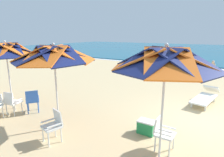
{
  "coord_description": "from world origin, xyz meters",
  "views": [
    {
      "loc": [
        0.39,
        -6.37,
        2.86
      ],
      "look_at": [
        -3.69,
        0.22,
        1.0
      ],
      "focal_mm": 30.32,
      "sensor_mm": 36.0,
      "label": 1
    }
  ],
  "objects_px": {
    "beach_umbrella_1": "(54,55)",
    "plastic_chair_4": "(12,101)",
    "beach_umbrella_0": "(166,60)",
    "plastic_chair_1": "(54,124)",
    "plastic_chair_2": "(32,100)",
    "sun_lounger_1": "(205,97)",
    "beachgoer_seated": "(213,69)",
    "beach_umbrella_2": "(6,50)",
    "plastic_chair_0": "(162,132)",
    "cooler_box": "(146,127)"
  },
  "relations": [
    {
      "from": "plastic_chair_0",
      "to": "beachgoer_seated",
      "type": "distance_m",
      "value": 11.45
    },
    {
      "from": "plastic_chair_1",
      "to": "plastic_chair_4",
      "type": "height_order",
      "value": "same"
    },
    {
      "from": "plastic_chair_1",
      "to": "plastic_chair_2",
      "type": "bearing_deg",
      "value": 157.17
    },
    {
      "from": "plastic_chair_0",
      "to": "plastic_chair_4",
      "type": "bearing_deg",
      "value": -171.93
    },
    {
      "from": "beach_umbrella_2",
      "to": "plastic_chair_0",
      "type": "bearing_deg",
      "value": 4.01
    },
    {
      "from": "plastic_chair_1",
      "to": "sun_lounger_1",
      "type": "relative_size",
      "value": 0.39
    },
    {
      "from": "beach_umbrella_1",
      "to": "plastic_chair_4",
      "type": "distance_m",
      "value": 2.77
    },
    {
      "from": "beach_umbrella_0",
      "to": "plastic_chair_0",
      "type": "bearing_deg",
      "value": 101.12
    },
    {
      "from": "plastic_chair_0",
      "to": "beach_umbrella_2",
      "type": "distance_m",
      "value": 6.04
    },
    {
      "from": "plastic_chair_1",
      "to": "plastic_chair_4",
      "type": "xyz_separation_m",
      "value": [
        -2.61,
        0.4,
        0.0
      ]
    },
    {
      "from": "plastic_chair_2",
      "to": "beach_umbrella_1",
      "type": "bearing_deg",
      "value": -10.45
    },
    {
      "from": "plastic_chair_1",
      "to": "sun_lounger_1",
      "type": "distance_m",
      "value": 6.17
    },
    {
      "from": "cooler_box",
      "to": "beachgoer_seated",
      "type": "bearing_deg",
      "value": 85.41
    },
    {
      "from": "beach_umbrella_1",
      "to": "beachgoer_seated",
      "type": "height_order",
      "value": "beach_umbrella_1"
    },
    {
      "from": "plastic_chair_1",
      "to": "cooler_box",
      "type": "distance_m",
      "value": 2.61
    },
    {
      "from": "plastic_chair_4",
      "to": "beachgoer_seated",
      "type": "height_order",
      "value": "beachgoer_seated"
    },
    {
      "from": "beach_umbrella_0",
      "to": "sun_lounger_1",
      "type": "distance_m",
      "value": 5.08
    },
    {
      "from": "plastic_chair_0",
      "to": "beach_umbrella_2",
      "type": "height_order",
      "value": "beach_umbrella_2"
    },
    {
      "from": "beach_umbrella_1",
      "to": "beach_umbrella_2",
      "type": "bearing_deg",
      "value": 177.1
    },
    {
      "from": "beach_umbrella_2",
      "to": "beachgoer_seated",
      "type": "relative_size",
      "value": 2.82
    },
    {
      "from": "beach_umbrella_1",
      "to": "plastic_chair_4",
      "type": "xyz_separation_m",
      "value": [
        -2.13,
        -0.2,
        -1.77
      ]
    },
    {
      "from": "cooler_box",
      "to": "plastic_chair_1",
      "type": "bearing_deg",
      "value": -139.37
    },
    {
      "from": "beach_umbrella_2",
      "to": "beachgoer_seated",
      "type": "distance_m",
      "value": 13.44
    },
    {
      "from": "plastic_chair_0",
      "to": "plastic_chair_4",
      "type": "relative_size",
      "value": 1.0
    },
    {
      "from": "beach_umbrella_0",
      "to": "plastic_chair_1",
      "type": "height_order",
      "value": "beach_umbrella_0"
    },
    {
      "from": "beach_umbrella_0",
      "to": "beachgoer_seated",
      "type": "bearing_deg",
      "value": 89.24
    },
    {
      "from": "sun_lounger_1",
      "to": "plastic_chair_2",
      "type": "bearing_deg",
      "value": -140.25
    },
    {
      "from": "plastic_chair_2",
      "to": "sun_lounger_1",
      "type": "height_order",
      "value": "plastic_chair_2"
    },
    {
      "from": "beach_umbrella_0",
      "to": "beach_umbrella_1",
      "type": "height_order",
      "value": "beach_umbrella_0"
    },
    {
      "from": "beach_umbrella_0",
      "to": "plastic_chair_1",
      "type": "xyz_separation_m",
      "value": [
        -2.69,
        -0.68,
        -1.84
      ]
    },
    {
      "from": "plastic_chair_0",
      "to": "plastic_chair_2",
      "type": "distance_m",
      "value": 4.75
    },
    {
      "from": "sun_lounger_1",
      "to": "beachgoer_seated",
      "type": "distance_m",
      "value": 7.29
    },
    {
      "from": "beach_umbrella_0",
      "to": "plastic_chair_0",
      "type": "xyz_separation_m",
      "value": [
        -0.09,
        0.46,
        -1.84
      ]
    },
    {
      "from": "beach_umbrella_1",
      "to": "plastic_chair_1",
      "type": "relative_size",
      "value": 3.01
    },
    {
      "from": "plastic_chair_0",
      "to": "beach_umbrella_2",
      "type": "relative_size",
      "value": 0.33
    },
    {
      "from": "beachgoer_seated",
      "to": "beach_umbrella_2",
      "type": "bearing_deg",
      "value": -116.91
    },
    {
      "from": "beach_umbrella_2",
      "to": "sun_lounger_1",
      "type": "height_order",
      "value": "beach_umbrella_2"
    },
    {
      "from": "plastic_chair_4",
      "to": "sun_lounger_1",
      "type": "xyz_separation_m",
      "value": [
        5.75,
        4.9,
        -0.22
      ]
    },
    {
      "from": "plastic_chair_0",
      "to": "beach_umbrella_1",
      "type": "xyz_separation_m",
      "value": [
        -3.08,
        -0.54,
        1.77
      ]
    },
    {
      "from": "plastic_chair_1",
      "to": "sun_lounger_1",
      "type": "bearing_deg",
      "value": 59.38
    },
    {
      "from": "plastic_chair_1",
      "to": "beach_umbrella_2",
      "type": "height_order",
      "value": "beach_umbrella_2"
    },
    {
      "from": "plastic_chair_4",
      "to": "beachgoer_seated",
      "type": "bearing_deg",
      "value": 65.9
    },
    {
      "from": "plastic_chair_0",
      "to": "sun_lounger_1",
      "type": "height_order",
      "value": "plastic_chair_0"
    },
    {
      "from": "plastic_chair_2",
      "to": "sun_lounger_1",
      "type": "xyz_separation_m",
      "value": [
        5.29,
        4.4,
        -0.22
      ]
    },
    {
      "from": "beach_umbrella_1",
      "to": "cooler_box",
      "type": "distance_m",
      "value": 3.38
    },
    {
      "from": "beach_umbrella_2",
      "to": "plastic_chair_2",
      "type": "height_order",
      "value": "beach_umbrella_2"
    },
    {
      "from": "plastic_chair_0",
      "to": "beachgoer_seated",
      "type": "height_order",
      "value": "beachgoer_seated"
    },
    {
      "from": "beach_umbrella_0",
      "to": "plastic_chair_1",
      "type": "bearing_deg",
      "value": -165.75
    },
    {
      "from": "plastic_chair_2",
      "to": "plastic_chair_0",
      "type": "bearing_deg",
      "value": 2.81
    },
    {
      "from": "beach_umbrella_1",
      "to": "sun_lounger_1",
      "type": "height_order",
      "value": "beach_umbrella_1"
    }
  ]
}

